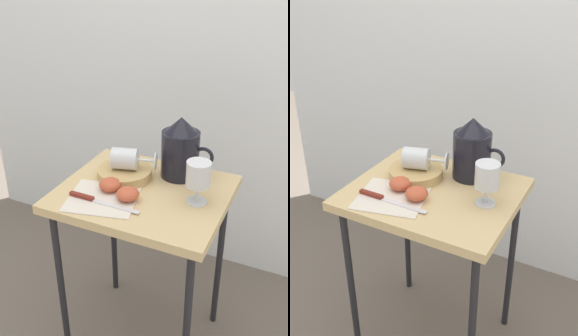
# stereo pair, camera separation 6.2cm
# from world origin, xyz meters

# --- Properties ---
(ground_plane) EXTENTS (6.00, 6.00, 0.00)m
(ground_plane) POSITION_xyz_m (0.00, 0.00, 0.00)
(ground_plane) COLOR #665B51
(curtain_drape) EXTENTS (2.40, 0.03, 1.99)m
(curtain_drape) POSITION_xyz_m (0.00, 0.60, 1.00)
(curtain_drape) COLOR white
(curtain_drape) RESTS_ON ground_plane
(table) EXTENTS (0.54, 0.46, 0.67)m
(table) POSITION_xyz_m (0.00, 0.00, 0.60)
(table) COLOR tan
(table) RESTS_ON ground_plane
(linen_napkin) EXTENTS (0.25, 0.24, 0.00)m
(linen_napkin) POSITION_xyz_m (-0.09, -0.10, 0.68)
(linen_napkin) COLOR silver
(linen_napkin) RESTS_ON table
(basket_tray) EXTENTS (0.18, 0.18, 0.03)m
(basket_tray) POSITION_xyz_m (-0.09, 0.05, 0.69)
(basket_tray) COLOR tan
(basket_tray) RESTS_ON table
(pitcher) EXTENTS (0.18, 0.13, 0.21)m
(pitcher) POSITION_xyz_m (0.07, 0.14, 0.76)
(pitcher) COLOR black
(pitcher) RESTS_ON table
(wine_glass_upright) EXTENTS (0.08, 0.08, 0.14)m
(wine_glass_upright) POSITION_xyz_m (0.18, -0.00, 0.76)
(wine_glass_upright) COLOR silver
(wine_glass_upright) RESTS_ON table
(wine_glass_tipped_near) EXTENTS (0.16, 0.10, 0.07)m
(wine_glass_tipped_near) POSITION_xyz_m (-0.09, 0.05, 0.75)
(wine_glass_tipped_near) COLOR silver
(wine_glass_tipped_near) RESTS_ON basket_tray
(apple_half_left) EXTENTS (0.07, 0.07, 0.04)m
(apple_half_left) POSITION_xyz_m (-0.10, -0.05, 0.70)
(apple_half_left) COLOR #C15133
(apple_half_left) RESTS_ON linen_napkin
(apple_half_right) EXTENTS (0.07, 0.07, 0.04)m
(apple_half_right) POSITION_xyz_m (-0.02, -0.08, 0.70)
(apple_half_right) COLOR #C15133
(apple_half_right) RESTS_ON linen_napkin
(knife) EXTENTS (0.24, 0.02, 0.01)m
(knife) POSITION_xyz_m (-0.11, -0.13, 0.68)
(knife) COLOR silver
(knife) RESTS_ON linen_napkin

